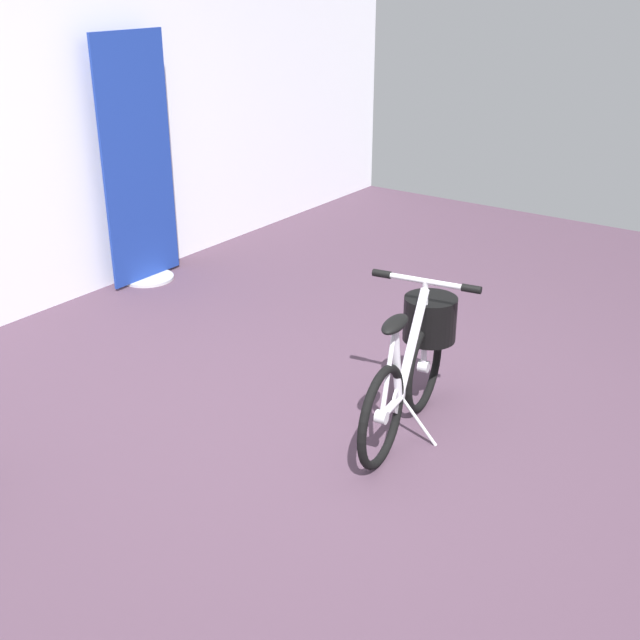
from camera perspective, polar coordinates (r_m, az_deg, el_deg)
The scene contains 3 objects.
ground_plane at distance 3.75m, azimuth 2.49°, elevation -9.18°, with size 8.38×8.38×0.00m, color #473342.
floor_banner_stand at distance 5.64m, azimuth -12.77°, elevation 10.04°, with size 0.60×0.36×1.68m.
folding_bike_foreground at distance 3.81m, azimuth 6.75°, elevation -2.54°, with size 1.01×0.53×0.72m.
Camera 1 is at (-2.65, -1.70, 2.04)m, focal length 44.97 mm.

